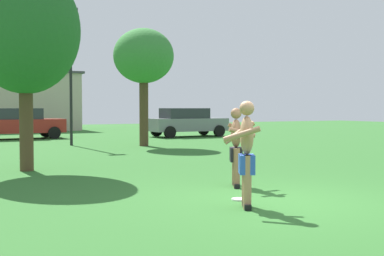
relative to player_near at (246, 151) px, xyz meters
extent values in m
plane|color=#2D6628|center=(0.73, 0.17, -0.92)|extent=(80.00, 80.00, 0.00)
cube|color=black|center=(-0.06, -0.12, -0.87)|extent=(0.22, 0.28, 0.09)
cylinder|color=tan|center=(-0.06, -0.12, -0.49)|extent=(0.13, 0.13, 0.86)
cube|color=black|center=(0.07, 0.12, -0.87)|extent=(0.22, 0.28, 0.09)
cylinder|color=tan|center=(0.07, 0.12, -0.49)|extent=(0.13, 0.13, 0.86)
cube|color=blue|center=(0.01, 0.00, -0.21)|extent=(0.39, 0.44, 0.31)
ellipsoid|color=tan|center=(0.01, 0.00, 0.26)|extent=(0.36, 0.42, 0.62)
cylinder|color=tan|center=(-0.19, -0.17, 0.29)|extent=(0.52, 0.44, 0.27)
cylinder|color=tan|center=(0.03, 0.25, 0.29)|extent=(0.56, 0.20, 0.39)
sphere|color=tan|center=(0.01, 0.00, 0.69)|extent=(0.24, 0.24, 0.24)
cube|color=black|center=(1.13, 2.11, -0.87)|extent=(0.22, 0.28, 0.09)
cylinder|color=#936647|center=(1.13, 2.11, -0.52)|extent=(0.13, 0.13, 0.80)
cube|color=black|center=(0.94, 1.75, -0.87)|extent=(0.22, 0.28, 0.09)
cylinder|color=#936647|center=(0.94, 1.75, -0.52)|extent=(0.13, 0.13, 0.80)
cube|color=black|center=(1.03, 1.93, -0.26)|extent=(0.39, 0.45, 0.29)
ellipsoid|color=#936647|center=(1.03, 1.93, 0.18)|extent=(0.37, 0.43, 0.58)
cylinder|color=#936647|center=(1.23, 2.09, 0.20)|extent=(0.50, 0.33, 0.36)
cylinder|color=#936647|center=(1.01, 1.67, 0.20)|extent=(0.56, 0.21, 0.22)
sphere|color=#936647|center=(1.03, 1.93, 0.58)|extent=(0.22, 0.22, 0.22)
cylinder|color=white|center=(0.27, 0.62, -0.91)|extent=(0.28, 0.28, 0.03)
cube|color=maroon|center=(-0.44, 20.28, -0.25)|extent=(4.37, 1.97, 0.70)
cube|color=#282D33|center=(-0.64, 20.27, 0.38)|extent=(2.47, 1.68, 0.56)
cylinder|color=black|center=(1.03, 21.24, -0.60)|extent=(0.65, 0.25, 0.64)
cylinder|color=black|center=(1.10, 19.44, -0.60)|extent=(0.65, 0.25, 0.64)
cube|color=slate|center=(8.15, 18.12, -0.25)|extent=(4.30, 1.81, 0.70)
cube|color=#282D33|center=(7.95, 18.12, 0.38)|extent=(2.41, 1.59, 0.56)
cylinder|color=black|center=(9.66, 19.02, -0.60)|extent=(0.64, 0.22, 0.64)
cylinder|color=black|center=(9.66, 17.22, -0.60)|extent=(0.64, 0.22, 0.64)
cylinder|color=black|center=(6.65, 19.02, -0.60)|extent=(0.64, 0.22, 0.64)
cylinder|color=black|center=(6.65, 17.22, -0.60)|extent=(0.64, 0.22, 0.64)
cylinder|color=black|center=(0.79, 14.60, 1.88)|extent=(0.12, 0.12, 5.59)
cube|color=#333338|center=(0.79, 14.60, 4.82)|extent=(0.60, 0.24, 0.20)
cube|color=#B2A893|center=(0.06, 30.55, 1.08)|extent=(9.62, 5.18, 3.99)
cube|color=#3F3F44|center=(0.06, 30.55, 3.15)|extent=(10.01, 5.39, 0.16)
cylinder|color=#4C3823|center=(-2.35, 6.56, 0.31)|extent=(0.34, 0.34, 2.46)
ellipsoid|color=#236028|center=(-2.35, 6.56, 2.68)|extent=(2.77, 2.77, 3.26)
cylinder|color=#4C3823|center=(3.45, 12.93, 0.57)|extent=(0.38, 0.38, 2.98)
ellipsoid|color=#387F38|center=(3.45, 12.93, 2.87)|extent=(2.54, 2.54, 2.29)
camera|label=1|loc=(-4.50, -6.76, 0.71)|focal=47.01mm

